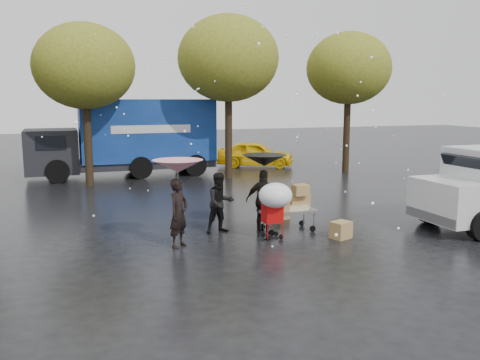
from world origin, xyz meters
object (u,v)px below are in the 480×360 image
object	(u,v)px
shopping_cart	(275,199)
yellow_taxi	(255,154)
person_black	(264,201)
person_pink	(179,213)
blue_truck	(129,138)
vendor_cart	(290,204)

from	to	relation	value
shopping_cart	yellow_taxi	bearing A→B (deg)	70.78
person_black	shopping_cart	world-z (taller)	person_black
person_pink	shopping_cart	bearing A→B (deg)	-47.60
blue_truck	vendor_cart	bearing A→B (deg)	-76.60
vendor_cart	person_pink	bearing A→B (deg)	-171.17
shopping_cart	yellow_taxi	size ratio (longest dim) A/B	0.37
vendor_cart	shopping_cart	size ratio (longest dim) A/B	1.04
person_black	yellow_taxi	size ratio (longest dim) A/B	0.42
person_black	vendor_cart	distance (m)	0.72
person_black	shopping_cart	xyz separation A→B (m)	(-0.09, -0.94, 0.24)
person_pink	yellow_taxi	xyz separation A→B (m)	(6.98, 12.92, -0.15)
person_pink	yellow_taxi	size ratio (longest dim) A/B	0.42
person_pink	shopping_cart	world-z (taller)	person_pink
person_pink	person_black	bearing A→B (deg)	-26.16
person_black	yellow_taxi	bearing A→B (deg)	-80.48
person_black	blue_truck	world-z (taller)	blue_truck
yellow_taxi	blue_truck	bearing A→B (deg)	122.42
blue_truck	yellow_taxi	size ratio (longest dim) A/B	2.09
yellow_taxi	vendor_cart	bearing A→B (deg)	-172.24
person_pink	person_black	world-z (taller)	person_black
person_black	yellow_taxi	xyz separation A→B (m)	(4.49, 12.20, -0.15)
blue_truck	person_black	bearing A→B (deg)	-79.61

